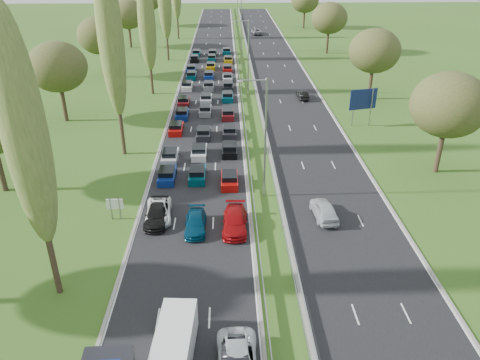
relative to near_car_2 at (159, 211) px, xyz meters
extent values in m
plane|color=#36591B|center=(10.00, 40.92, -0.70)|extent=(260.00, 260.00, 0.00)
cube|color=black|center=(3.25, 43.42, -0.70)|extent=(10.50, 215.00, 0.04)
cube|color=black|center=(16.75, 43.42, -0.70)|extent=(10.50, 215.00, 0.04)
cube|color=gray|center=(8.85, 43.42, -0.15)|extent=(0.06, 215.00, 0.32)
cube|color=gray|center=(11.15, 43.42, -0.15)|extent=(0.06, 215.00, 0.32)
cylinder|color=gray|center=(10.00, 3.92, 5.30)|extent=(0.18, 0.18, 12.00)
cylinder|color=gray|center=(10.00, 38.92, 5.30)|extent=(0.18, 0.18, 12.00)
cylinder|color=gray|center=(10.00, 73.92, 5.30)|extent=(0.18, 0.18, 12.00)
cylinder|color=gray|center=(10.00, 108.92, 5.30)|extent=(0.18, 0.18, 12.00)
cylinder|color=#2D2116|center=(-6.00, -10.08, 2.90)|extent=(0.44, 0.44, 7.20)
ellipsoid|color=#4B6029|center=(-6.00, -10.08, 11.70)|extent=(2.80, 2.80, 16.00)
cylinder|color=#2D2116|center=(-6.00, 14.92, 3.26)|extent=(0.44, 0.44, 7.92)
ellipsoid|color=#4B6029|center=(-6.00, 14.92, 12.94)|extent=(2.80, 2.80, 17.60)
cylinder|color=#2D2116|center=(-6.00, 39.92, 2.54)|extent=(0.44, 0.44, 6.48)
ellipsoid|color=#4B6029|center=(-6.00, 39.92, 10.46)|extent=(2.80, 2.80, 14.40)
cylinder|color=#2D2116|center=(-6.00, 64.92, 2.90)|extent=(0.44, 0.44, 7.20)
cylinder|color=#2D2116|center=(-6.00, 89.92, 3.26)|extent=(0.44, 0.44, 7.92)
cylinder|color=#2D2116|center=(-16.50, 5.92, 1.72)|extent=(0.56, 0.56, 4.84)
cylinder|color=#2D2116|center=(-16.50, 26.92, 1.72)|extent=(0.56, 0.56, 4.84)
ellipsoid|color=#38471E|center=(-16.50, 26.92, 7.00)|extent=(8.00, 8.00, 6.80)
cylinder|color=#2D2116|center=(-16.50, 50.92, 1.72)|extent=(0.56, 0.56, 4.84)
ellipsoid|color=#38471E|center=(-16.50, 50.92, 7.00)|extent=(8.00, 8.00, 6.80)
cylinder|color=#2D2116|center=(-16.50, 78.92, 1.72)|extent=(0.56, 0.56, 4.84)
ellipsoid|color=#38471E|center=(-16.50, 78.92, 7.00)|extent=(8.00, 8.00, 6.80)
cylinder|color=#2D2116|center=(-16.50, 110.92, 1.72)|extent=(0.56, 0.56, 4.84)
cylinder|color=#2D2116|center=(29.50, 8.92, 1.72)|extent=(0.56, 0.56, 4.84)
ellipsoid|color=#38471E|center=(29.50, 8.92, 7.00)|extent=(8.00, 8.00, 6.80)
cylinder|color=#2D2116|center=(29.50, 35.92, 1.72)|extent=(0.56, 0.56, 4.84)
ellipsoid|color=#38471E|center=(29.50, 35.92, 7.00)|extent=(8.00, 8.00, 6.80)
cylinder|color=#2D2116|center=(29.50, 70.92, 1.72)|extent=(0.56, 0.56, 4.84)
ellipsoid|color=#38471E|center=(29.50, 70.92, 7.00)|extent=(8.00, 8.00, 6.80)
cylinder|color=#2D2116|center=(29.50, 105.92, 1.72)|extent=(0.56, 0.56, 4.84)
ellipsoid|color=#38471E|center=(29.50, 105.92, 7.00)|extent=(8.00, 8.00, 6.80)
cube|color=navy|center=(-0.08, 7.82, -0.26)|extent=(1.75, 4.00, 0.80)
cube|color=#B2B7BC|center=(-0.27, 12.75, -0.26)|extent=(1.75, 4.00, 0.80)
cube|color=#A50C0A|center=(-0.40, 21.86, -0.26)|extent=(1.75, 4.00, 0.80)
cube|color=navy|center=(-0.08, 27.74, -0.26)|extent=(1.75, 4.00, 0.80)
cube|color=#590F14|center=(-0.29, 33.63, -0.26)|extent=(1.75, 4.00, 0.80)
cube|color=silver|center=(-0.39, 42.48, -0.26)|extent=(1.75, 4.00, 0.80)
cube|color=#053F4C|center=(-0.06, 49.66, -0.26)|extent=(1.75, 4.00, 0.80)
cube|color=navy|center=(-0.42, 54.55, -0.26)|extent=(1.75, 4.00, 0.80)
cube|color=black|center=(-0.28, 63.55, -0.26)|extent=(1.75, 4.00, 0.80)
cube|color=#053F4C|center=(-0.19, 69.11, -0.26)|extent=(1.75, 4.00, 0.80)
cube|color=#053F4C|center=(3.14, 7.92, -0.26)|extent=(1.75, 4.00, 0.80)
cube|color=silver|center=(3.05, 13.91, -0.26)|extent=(1.75, 4.00, 0.80)
cube|color=black|center=(3.33, 19.91, -0.26)|extent=(1.75, 4.00, 0.80)
cube|color=slate|center=(3.23, 29.24, -0.26)|extent=(1.75, 4.00, 0.80)
cube|color=#B2B7BC|center=(3.17, 34.92, -0.26)|extent=(1.75, 4.00, 0.80)
cube|color=slate|center=(3.34, 42.36, -0.26)|extent=(1.75, 4.00, 0.80)
cube|color=navy|center=(3.16, 49.49, -0.26)|extent=(1.75, 4.00, 0.80)
cube|color=#BF990C|center=(3.32, 56.64, -0.26)|extent=(1.75, 4.00, 0.80)
cube|color=#053F4C|center=(3.37, 64.05, -0.26)|extent=(1.75, 4.00, 0.80)
cube|color=black|center=(3.43, 69.01, -0.26)|extent=(1.75, 4.00, 0.80)
cube|color=#A50C0A|center=(6.56, 6.54, -0.26)|extent=(1.75, 4.00, 0.80)
cube|color=black|center=(6.65, 14.53, -0.26)|extent=(1.75, 4.00, 0.80)
cube|color=black|center=(6.71, 20.47, -0.26)|extent=(1.75, 4.00, 0.80)
cube|color=#590F14|center=(6.56, 27.51, -0.26)|extent=(1.75, 4.00, 0.80)
cube|color=#053F4C|center=(6.56, 36.03, -0.26)|extent=(1.75, 4.00, 0.80)
cube|color=black|center=(6.68, 42.10, -0.26)|extent=(1.75, 4.00, 0.80)
cube|color=silver|center=(6.63, 47.80, -0.26)|extent=(1.75, 4.00, 0.80)
cube|color=#A50C0A|center=(6.67, 54.49, -0.26)|extent=(1.75, 4.00, 0.80)
cube|color=#BF990C|center=(6.86, 62.33, -0.26)|extent=(1.75, 4.00, 0.80)
cube|color=#053F4C|center=(6.57, 70.99, -0.26)|extent=(1.75, 4.00, 0.80)
imported|color=white|center=(0.00, 0.00, 0.00)|extent=(2.65, 5.08, 1.37)
imported|color=black|center=(-0.09, -0.63, 0.02)|extent=(2.01, 4.85, 1.40)
imported|color=#05324D|center=(3.50, -2.07, -0.03)|extent=(1.85, 4.53, 1.31)
imported|color=#94090C|center=(6.96, -2.03, 0.07)|extent=(2.33, 5.30, 1.51)
imported|color=#B4BABF|center=(15.22, -0.39, 0.11)|extent=(2.23, 4.79, 1.59)
imported|color=black|center=(18.71, 36.22, -0.02)|extent=(1.63, 4.08, 1.32)
imported|color=slate|center=(14.97, 95.86, 0.11)|extent=(3.00, 5.85, 1.58)
cube|color=silver|center=(3.04, -16.31, 0.45)|extent=(2.16, 5.39, 2.16)
cube|color=black|center=(3.04, -13.94, 0.34)|extent=(2.10, 0.86, 1.73)
cylinder|color=black|center=(2.12, -14.58, -0.32)|extent=(0.27, 0.73, 0.73)
cylinder|color=gray|center=(-4.30, -0.09, 0.35)|extent=(0.16, 0.16, 2.10)
cylinder|color=gray|center=(-3.50, -0.09, 0.35)|extent=(0.16, 0.16, 2.10)
cube|color=white|center=(-3.90, -0.09, 0.90)|extent=(1.50, 0.11, 1.00)
cylinder|color=gray|center=(23.70, 23.58, 1.90)|extent=(0.16, 0.16, 5.20)
cylinder|color=gray|center=(26.10, 23.58, 1.90)|extent=(0.16, 0.16, 5.20)
cube|color=#121E52|center=(24.90, 23.58, 3.10)|extent=(3.90, 1.10, 2.80)
camera|label=1|loc=(6.35, -37.16, 22.09)|focal=35.00mm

